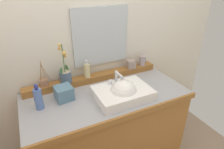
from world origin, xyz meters
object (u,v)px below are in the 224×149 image
at_px(reed_diffuser, 44,82).
at_px(tissue_box, 64,93).
at_px(potted_plant, 65,74).
at_px(tumbler_cup, 142,61).
at_px(soap_dispenser, 87,70).
at_px(trinket_box, 131,64).
at_px(sink_basin, 123,93).
at_px(lotion_bottle, 38,99).

bearing_deg(reed_diffuser, tissue_box, -56.30).
height_order(potted_plant, tumbler_cup, potted_plant).
relative_size(potted_plant, tumbler_cup, 3.50).
height_order(soap_dispenser, tissue_box, soap_dispenser).
xyz_separation_m(soap_dispenser, trinket_box, (0.46, -0.00, -0.03)).
xyz_separation_m(potted_plant, trinket_box, (0.66, -0.00, -0.04)).
bearing_deg(sink_basin, lotion_bottle, 166.91).
xyz_separation_m(tumbler_cup, lotion_bottle, (-1.05, -0.22, -0.02)).
xyz_separation_m(reed_diffuser, lotion_bottle, (-0.07, -0.22, -0.01)).
bearing_deg(tissue_box, potted_plant, 70.05).
xyz_separation_m(potted_plant, reed_diffuser, (-0.18, 0.02, -0.04)).
height_order(potted_plant, soap_dispenser, potted_plant).
xyz_separation_m(tumbler_cup, tissue_box, (-0.86, -0.17, -0.05)).
distance_m(potted_plant, soap_dispenser, 0.20).
bearing_deg(lotion_bottle, soap_dispenser, 25.18).
distance_m(reed_diffuser, trinket_box, 0.84).
bearing_deg(soap_dispenser, tissue_box, -146.70).
bearing_deg(sink_basin, tissue_box, 156.48).
height_order(soap_dispenser, trinket_box, soap_dispenser).
relative_size(sink_basin, reed_diffuser, 1.91).
relative_size(sink_basin, lotion_bottle, 2.20).
distance_m(sink_basin, potted_plant, 0.52).
xyz_separation_m(sink_basin, reed_diffuser, (-0.55, 0.37, 0.05)).
xyz_separation_m(soap_dispenser, lotion_bottle, (-0.45, -0.21, -0.04)).
distance_m(potted_plant, tissue_box, 0.19).
distance_m(potted_plant, trinket_box, 0.66).
bearing_deg(tissue_box, lotion_bottle, -167.52).
bearing_deg(tissue_box, reed_diffuser, 123.70).
xyz_separation_m(sink_basin, tissue_box, (-0.43, 0.19, 0.01)).
relative_size(sink_basin, trinket_box, 5.51).
bearing_deg(trinket_box, tissue_box, -158.72).
distance_m(trinket_box, tissue_box, 0.74).
bearing_deg(tumbler_cup, potted_plant, -179.45).
bearing_deg(lotion_bottle, tissue_box, 12.48).
bearing_deg(potted_plant, soap_dispenser, 0.75).
distance_m(tumbler_cup, reed_diffuser, 0.98).
height_order(lotion_bottle, tissue_box, lotion_bottle).
xyz_separation_m(soap_dispenser, tumbler_cup, (0.60, 0.01, -0.02)).
xyz_separation_m(potted_plant, tissue_box, (-0.06, -0.17, -0.08)).
bearing_deg(tumbler_cup, tissue_box, -168.52).
bearing_deg(sink_basin, soap_dispenser, 116.04).
bearing_deg(reed_diffuser, potted_plant, -4.76).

